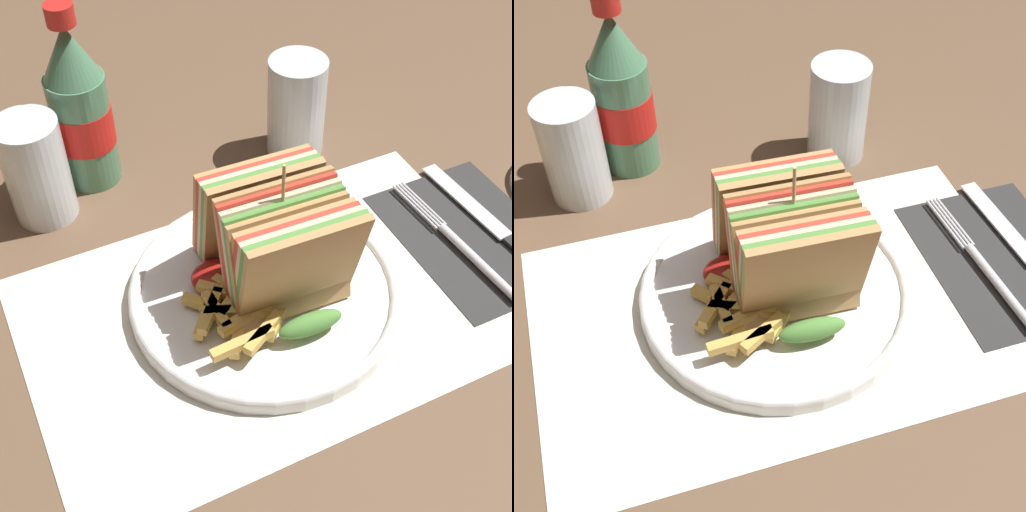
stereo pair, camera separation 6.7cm
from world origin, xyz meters
The scene contains 12 objects.
ground_plane centered at (0.00, 0.00, 0.00)m, with size 4.00×4.00×0.00m, color brown.
placemat centered at (0.01, -0.01, 0.00)m, with size 0.47×0.30×0.00m.
plate_main centered at (0.01, 0.01, 0.01)m, with size 0.26×0.26×0.02m.
club_sandwich centered at (0.02, 0.01, 0.07)m, with size 0.12×0.16×0.15m.
fries_pile centered at (-0.03, -0.02, 0.03)m, with size 0.09×0.09×0.02m.
ketchup_blob centered at (-0.03, 0.03, 0.03)m, with size 0.05×0.04×0.02m.
napkin centered at (0.24, -0.01, 0.00)m, with size 0.15×0.20×0.00m.
fork centered at (0.22, -0.03, 0.01)m, with size 0.02×0.19×0.01m.
knife centered at (0.27, -0.02, 0.01)m, with size 0.03×0.22×0.00m.
coke_bottle_near centered at (-0.08, 0.25, 0.09)m, with size 0.07×0.07×0.21m.
glass_near centered at (0.15, 0.20, 0.05)m, with size 0.07×0.07×0.12m.
glass_far centered at (-0.15, 0.22, 0.05)m, with size 0.07×0.07×0.12m.
Camera 2 is at (-0.13, -0.41, 0.53)m, focal length 50.00 mm.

